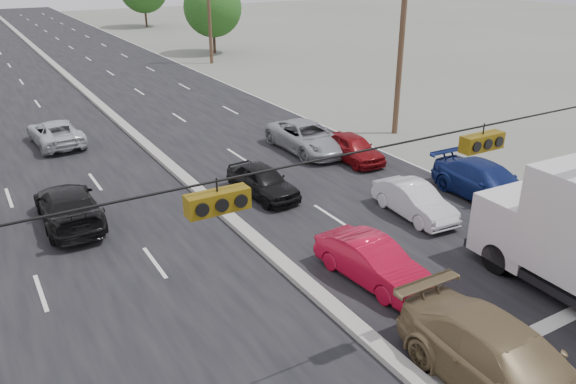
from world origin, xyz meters
name	(u,v)px	position (x,y,z in m)	size (l,w,h in m)	color
ground	(406,375)	(0.00, 0.00, 0.00)	(200.00, 200.00, 0.00)	#606356
road_surface	(98,104)	(0.00, 30.00, 0.00)	(20.00, 160.00, 0.02)	black
center_median	(97,102)	(0.00, 30.00, 0.10)	(0.50, 160.00, 0.20)	gray
utility_pole_right_b	(402,38)	(12.50, 15.00, 5.11)	(1.60, 0.30, 10.00)	#422D1E
utility_pole_right_c	(209,4)	(12.50, 40.00, 5.11)	(1.60, 0.30, 10.00)	#422D1E
traffic_signals	(479,141)	(1.40, 0.00, 5.49)	(25.00, 0.30, 0.54)	black
tree_right_mid	(213,8)	(15.00, 45.00, 4.34)	(5.60, 5.60, 7.14)	#382619
tan_sedan	(506,366)	(1.40, -1.57, 0.80)	(2.24, 5.51, 1.60)	brown
red_sedan	(373,262)	(1.87, 3.64, 0.65)	(1.37, 3.93, 1.29)	#AF0A27
queue_car_a	(263,181)	(2.12, 10.98, 0.64)	(1.51, 3.76, 1.28)	black
queue_car_b	(414,201)	(6.07, 6.44, 0.61)	(1.30, 3.73, 1.23)	silver
queue_car_c	(307,137)	(6.70, 14.84, 0.71)	(2.35, 5.11, 1.42)	#94979B
queue_car_d	(487,183)	(9.60, 6.14, 0.72)	(2.01, 4.95, 1.44)	navy
queue_car_e	(353,148)	(7.77, 12.51, 0.64)	(1.51, 3.77, 1.28)	maroon
oncoming_near	(68,207)	(-5.11, 12.29, 0.70)	(1.95, 4.80, 1.39)	black
oncoming_far	(55,133)	(-3.87, 22.26, 0.64)	(2.13, 4.61, 1.28)	#B5BABE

